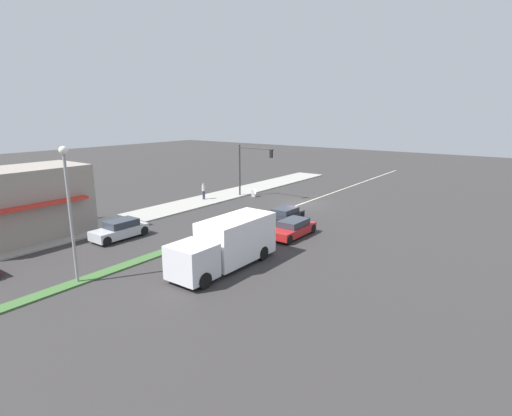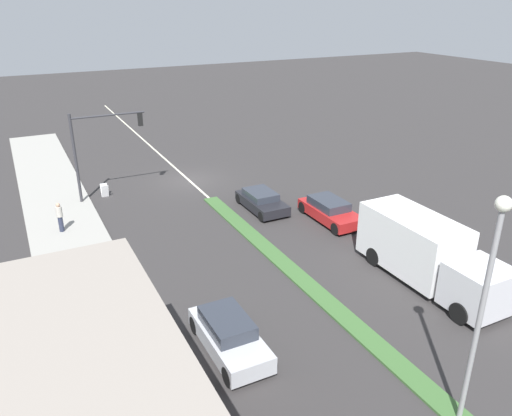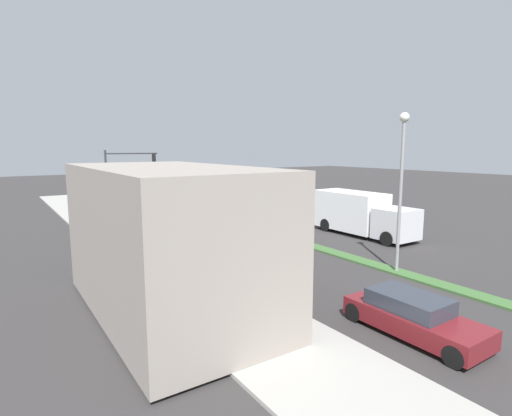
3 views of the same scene
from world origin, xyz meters
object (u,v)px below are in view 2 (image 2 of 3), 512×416
at_px(warning_aframe_sign, 105,190).
at_px(hatchback_red, 330,211).
at_px(traffic_signal_main, 97,141).
at_px(pedestrian, 60,216).
at_px(sedan_dark, 262,201).
at_px(delivery_truck, 426,252).
at_px(sedan_silver, 229,335).
at_px(street_lamp, 486,288).

xyz_separation_m(warning_aframe_sign, hatchback_red, (-10.99, 9.81, 0.20)).
relative_size(traffic_signal_main, pedestrian, 3.31).
xyz_separation_m(pedestrian, sedan_dark, (-11.43, 2.01, -0.45)).
bearing_deg(pedestrian, warning_aframe_sign, -125.52).
xyz_separation_m(pedestrian, delivery_truck, (-14.23, 12.76, 0.46)).
distance_m(sedan_silver, hatchback_red, 12.82).
height_order(warning_aframe_sign, sedan_silver, sedan_silver).
bearing_deg(pedestrian, delivery_truck, 138.11).
distance_m(delivery_truck, hatchback_red, 7.55).
relative_size(warning_aframe_sign, sedan_dark, 0.21).
bearing_deg(warning_aframe_sign, sedan_dark, 141.34).
height_order(pedestrian, warning_aframe_sign, pedestrian).
xyz_separation_m(traffic_signal_main, warning_aframe_sign, (-0.14, -0.50, -3.47)).
height_order(pedestrian, sedan_silver, pedestrian).
distance_m(traffic_signal_main, delivery_truck, 20.31).
height_order(traffic_signal_main, delivery_truck, traffic_signal_main).
relative_size(traffic_signal_main, delivery_truck, 0.75).
bearing_deg(pedestrian, street_lamp, 115.29).
relative_size(delivery_truck, sedan_silver, 1.82).
xyz_separation_m(traffic_signal_main, sedan_dark, (-8.32, 6.06, -3.34)).
distance_m(street_lamp, sedan_dark, 18.17).
bearing_deg(delivery_truck, sedan_silver, 3.03).
relative_size(hatchback_red, sedan_dark, 1.10).
distance_m(warning_aframe_sign, sedan_silver, 17.87).
relative_size(pedestrian, warning_aframe_sign, 2.02).
xyz_separation_m(sedan_silver, hatchback_red, (-10.00, -8.03, -0.04)).
bearing_deg(sedan_silver, sedan_dark, -122.53).
bearing_deg(delivery_truck, street_lamp, 53.59).
relative_size(pedestrian, hatchback_red, 0.39).
height_order(delivery_truck, sedan_dark, delivery_truck).
bearing_deg(delivery_truck, pedestrian, -41.89).
xyz_separation_m(street_lamp, hatchback_red, (-5.00, -14.28, -4.15)).
xyz_separation_m(delivery_truck, sedan_dark, (2.80, -10.76, -0.91)).
relative_size(traffic_signal_main, warning_aframe_sign, 6.69).
bearing_deg(warning_aframe_sign, sedan_silver, 93.17).
distance_m(pedestrian, warning_aframe_sign, 5.61).
xyz_separation_m(street_lamp, sedan_silver, (5.00, -6.25, -4.11)).
bearing_deg(delivery_truck, sedan_dark, -75.41).
distance_m(delivery_truck, sedan_dark, 11.15).
distance_m(hatchback_red, sedan_dark, 4.30).
bearing_deg(street_lamp, pedestrian, -64.71).
bearing_deg(sedan_silver, hatchback_red, -141.24).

